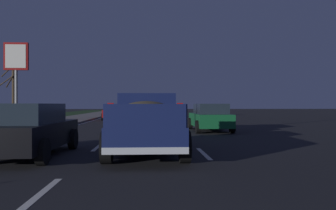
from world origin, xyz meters
The scene contains 10 objects.
ground centered at (27.00, 0.00, 0.00)m, with size 144.00×144.00×0.00m, color black.
sidewalk_shoulder centered at (27.00, 7.45, 0.06)m, with size 108.00×4.00×0.12m, color slate.
grass_verge centered at (27.00, 12.45, 0.00)m, with size 108.00×6.00×0.01m, color #1E3819.
lane_markings centered at (30.43, 3.03, 0.00)m, with size 108.00×7.04×0.01m.
pickup_truck centered at (9.11, 0.00, 0.98)m, with size 5.42×2.28×1.87m.
sedan_green centered at (17.17, -3.47, 0.78)m, with size 4.42×2.05×1.54m.
sedan_red centered at (30.85, 3.39, 0.78)m, with size 4.44×2.09×1.54m.
sedan_black centered at (8.55, 3.44, 0.78)m, with size 4.43×2.07×1.54m.
gas_price_sign centered at (25.73, 10.60, 4.81)m, with size 0.27×1.90×6.43m.
bare_tree_far centered at (28.22, 11.86, 2.52)m, with size 1.75×1.52×4.99m.
Camera 1 is at (-1.23, -0.11, 1.53)m, focal length 35.29 mm.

